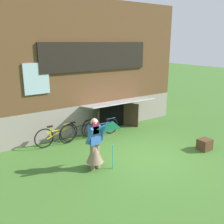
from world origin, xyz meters
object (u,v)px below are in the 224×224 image
bicycle_blue (101,127)px  bicycle_yellow (57,135)px  bicycle_black (79,131)px  person (95,148)px  kite (113,133)px  wooden_crate (205,144)px

bicycle_blue → bicycle_yellow: size_ratio=0.92×
bicycle_blue → bicycle_black: size_ratio=0.92×
person → bicycle_black: bearing=54.6°
person → kite: 0.81m
wooden_crate → person: bearing=165.8°
wooden_crate → bicycle_blue: bearing=125.2°
kite → bicycle_blue: (1.31, 2.73, -0.88)m
kite → bicycle_yellow: kite is taller
bicycle_yellow → wooden_crate: bearing=-41.9°
bicycle_black → bicycle_yellow: size_ratio=1.00×
bicycle_black → bicycle_yellow: bearing=171.0°
kite → bicycle_blue: kite is taller
kite → bicycle_yellow: size_ratio=0.87×
bicycle_blue → bicycle_black: 0.98m
bicycle_blue → bicycle_black: bearing=175.7°
person → wooden_crate: (3.91, -0.99, -0.47)m
bicycle_yellow → wooden_crate: 5.35m
bicycle_blue → bicycle_yellow: bicycle_yellow is taller
kite → bicycle_blue: bearing=64.3°
bicycle_black → person: bearing=-112.1°
wooden_crate → bicycle_black: bearing=134.3°
person → kite: size_ratio=1.06×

